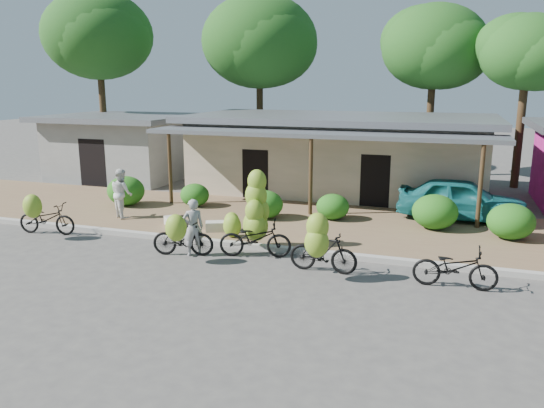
% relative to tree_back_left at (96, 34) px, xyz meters
% --- Properties ---
extents(ground, '(100.00, 100.00, 0.00)m').
position_rel_tree_back_left_xyz_m(ground, '(13.69, -13.11, -7.25)').
color(ground, '#484643').
rests_on(ground, ground).
extents(sidewalk, '(60.00, 6.00, 0.12)m').
position_rel_tree_back_left_xyz_m(sidewalk, '(13.69, -8.11, -7.19)').
color(sidewalk, olive).
rests_on(sidewalk, ground).
extents(curb, '(60.00, 0.25, 0.15)m').
position_rel_tree_back_left_xyz_m(curb, '(13.69, -11.11, -7.17)').
color(curb, '#A8A399').
rests_on(curb, ground).
extents(shop_main, '(13.00, 8.50, 3.35)m').
position_rel_tree_back_left_xyz_m(shop_main, '(13.69, -2.18, -5.53)').
color(shop_main, beige).
rests_on(shop_main, ground).
extents(shop_grey, '(7.00, 6.00, 3.15)m').
position_rel_tree_back_left_xyz_m(shop_grey, '(2.69, -2.12, -5.63)').
color(shop_grey, gray).
rests_on(shop_grey, ground).
extents(tree_back_left, '(5.83, 5.77, 9.46)m').
position_rel_tree_back_left_xyz_m(tree_back_left, '(0.00, 0.00, 0.00)').
color(tree_back_left, '#45351B').
rests_on(tree_back_left, ground).
extents(tree_far_center, '(6.23, 6.19, 9.33)m').
position_rel_tree_back_left_xyz_m(tree_far_center, '(8.00, 3.00, -0.29)').
color(tree_far_center, '#45351B').
rests_on(tree_far_center, ground).
extents(tree_center_right, '(5.29, 5.18, 8.51)m').
position_rel_tree_back_left_xyz_m(tree_center_right, '(17.00, 3.50, -0.72)').
color(tree_center_right, '#45351B').
rests_on(tree_center_right, ground).
extents(tree_near_right, '(4.29, 4.10, 7.71)m').
position_rel_tree_back_left_xyz_m(tree_near_right, '(21.00, 1.50, -1.15)').
color(tree_near_right, '#45351B').
rests_on(tree_near_right, ground).
extents(hedge_0, '(1.45, 1.30, 1.13)m').
position_rel_tree_back_left_xyz_m(hedge_0, '(6.65, -7.91, -6.57)').
color(hedge_0, '#235A14').
rests_on(hedge_0, sidewalk).
extents(hedge_1, '(1.12, 1.00, 0.87)m').
position_rel_tree_back_left_xyz_m(hedge_1, '(9.21, -7.20, -6.70)').
color(hedge_1, '#235A14').
rests_on(hedge_1, sidewalk).
extents(hedge_2, '(1.25, 1.12, 0.97)m').
position_rel_tree_back_left_xyz_m(hedge_2, '(12.35, -8.07, -6.64)').
color(hedge_2, '#235A14').
rests_on(hedge_2, sidewalk).
extents(hedge_3, '(1.13, 1.02, 0.88)m').
position_rel_tree_back_left_xyz_m(hedge_3, '(14.60, -7.47, -6.69)').
color(hedge_3, '#235A14').
rests_on(hedge_3, sidewalk).
extents(hedge_4, '(1.44, 1.30, 1.12)m').
position_rel_tree_back_left_xyz_m(hedge_4, '(17.97, -7.63, -6.57)').
color(hedge_4, '#235A14').
rests_on(hedge_4, sidewalk).
extents(hedge_5, '(1.38, 1.25, 1.08)m').
position_rel_tree_back_left_xyz_m(hedge_5, '(20.17, -8.07, -6.59)').
color(hedge_5, '#235A14').
rests_on(hedge_5, sidewalk).
extents(bike_far_left, '(1.99, 1.36, 1.43)m').
position_rel_tree_back_left_xyz_m(bike_far_left, '(6.30, -11.85, -6.67)').
color(bike_far_left, black).
rests_on(bike_far_left, ground).
extents(bike_left, '(1.78, 1.32, 1.35)m').
position_rel_tree_back_left_xyz_m(bike_left, '(11.45, -12.43, -6.64)').
color(bike_left, black).
rests_on(bike_left, ground).
extents(bike_center, '(2.10, 1.41, 2.37)m').
position_rel_tree_back_left_xyz_m(bike_center, '(13.30, -11.55, -6.39)').
color(bike_center, black).
rests_on(bike_center, ground).
extents(bike_right, '(1.77, 1.18, 1.70)m').
position_rel_tree_back_left_xyz_m(bike_right, '(15.42, -12.55, -6.53)').
color(bike_right, black).
rests_on(bike_right, ground).
extents(bike_far_right, '(1.94, 0.71, 1.01)m').
position_rel_tree_back_left_xyz_m(bike_far_right, '(18.60, -12.41, -6.75)').
color(bike_far_right, black).
rests_on(bike_far_right, ground).
extents(loose_banana_a, '(0.50, 0.43, 0.63)m').
position_rel_tree_back_left_xyz_m(loose_banana_a, '(11.93, -10.02, -6.81)').
color(loose_banana_a, '#7FAB2A').
rests_on(loose_banana_a, sidewalk).
extents(loose_banana_b, '(0.56, 0.48, 0.71)m').
position_rel_tree_back_left_xyz_m(loose_banana_b, '(12.18, -10.58, -6.78)').
color(loose_banana_b, '#7FAB2A').
rests_on(loose_banana_b, sidewalk).
extents(loose_banana_c, '(0.48, 0.41, 0.60)m').
position_rel_tree_back_left_xyz_m(loose_banana_c, '(14.69, -10.26, -6.83)').
color(loose_banana_c, '#7FAB2A').
rests_on(loose_banana_c, sidewalk).
extents(sack_near, '(0.94, 0.71, 0.30)m').
position_rel_tree_back_left_xyz_m(sack_near, '(11.50, -10.06, -6.98)').
color(sack_near, beige).
rests_on(sack_near, sidewalk).
extents(sack_far, '(0.81, 0.79, 0.28)m').
position_rel_tree_back_left_xyz_m(sack_far, '(9.82, -10.00, -6.99)').
color(sack_far, beige).
rests_on(sack_far, sidewalk).
extents(vendor, '(0.70, 0.66, 1.61)m').
position_rel_tree_back_left_xyz_m(vendor, '(11.69, -12.19, -6.44)').
color(vendor, gray).
rests_on(vendor, ground).
extents(bystander, '(1.05, 1.00, 1.71)m').
position_rel_tree_back_left_xyz_m(bystander, '(7.58, -9.52, -6.27)').
color(bystander, silver).
rests_on(bystander, sidewalk).
extents(teal_van, '(4.26, 1.78, 1.44)m').
position_rel_tree_back_left_xyz_m(teal_van, '(18.77, -6.11, -6.41)').
color(teal_van, '#196E72').
rests_on(teal_van, sidewalk).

